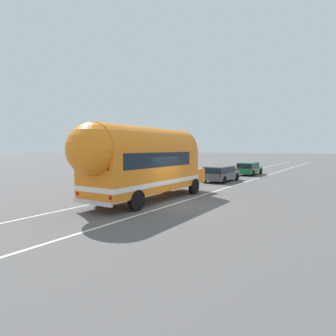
% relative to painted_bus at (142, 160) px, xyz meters
% --- Properties ---
extents(ground_plane, '(300.00, 300.00, 0.00)m').
position_rel_painted_bus_xyz_m(ground_plane, '(1.81, 0.48, -2.31)').
color(ground_plane, '#565454').
extents(lane_markings, '(3.77, 80.00, 0.01)m').
position_rel_painted_bus_xyz_m(lane_markings, '(0.13, 12.48, -2.30)').
color(lane_markings, silver).
rests_on(lane_markings, ground).
extents(painted_bus, '(2.67, 10.38, 4.12)m').
position_rel_painted_bus_xyz_m(painted_bus, '(0.00, 0.00, 0.00)').
color(painted_bus, orange).
rests_on(painted_bus, ground).
extents(car_lead, '(2.01, 4.45, 1.37)m').
position_rel_painted_bus_xyz_m(car_lead, '(-0.19, 11.26, -1.51)').
color(car_lead, '#474C51').
rests_on(car_lead, ground).
extents(car_second, '(1.94, 4.49, 1.37)m').
position_rel_painted_bus_xyz_m(car_second, '(-0.01, 18.76, -1.52)').
color(car_second, '#196633').
rests_on(car_second, ground).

